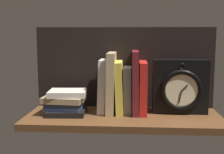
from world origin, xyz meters
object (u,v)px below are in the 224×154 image
at_px(book_tan_shortstories, 111,82).
at_px(book_gray_chess, 128,90).
at_px(framed_clock, 180,87).
at_px(book_yellow_seinlanguage, 119,87).
at_px(book_stack_side, 66,103).
at_px(book_red_requiem, 143,87).
at_px(book_white_catcher, 103,86).
at_px(book_maroon_dawkins, 135,82).

relative_size(book_tan_shortstories, book_gray_chess, 1.32).
bearing_deg(framed_clock, book_yellow_seinlanguage, 179.12).
bearing_deg(book_stack_side, book_red_requiem, 8.80).
relative_size(book_white_catcher, book_stack_side, 1.23).
relative_size(book_red_requiem, framed_clock, 0.96).
height_order(book_white_catcher, book_gray_chess, book_white_catcher).
distance_m(book_white_catcher, book_gray_chess, 0.10).
xyz_separation_m(book_tan_shortstories, book_stack_side, (-0.17, -0.05, -0.07)).
xyz_separation_m(book_white_catcher, book_yellow_seinlanguage, (0.07, 0.00, -0.00)).
bearing_deg(book_white_catcher, book_gray_chess, 0.00).
height_order(book_tan_shortstories, book_red_requiem, book_tan_shortstories).
bearing_deg(book_tan_shortstories, framed_clock, -0.77).
distance_m(book_maroon_dawkins, book_red_requiem, 0.04).
bearing_deg(book_gray_chess, book_tan_shortstories, -180.00).
distance_m(book_tan_shortstories, framed_clock, 0.27).
bearing_deg(book_red_requiem, book_stack_side, -171.20).
xyz_separation_m(book_white_catcher, book_gray_chess, (0.10, 0.00, -0.01)).
bearing_deg(book_white_catcher, book_stack_side, -161.76).
bearing_deg(book_maroon_dawkins, book_red_requiem, 0.00).
xyz_separation_m(book_yellow_seinlanguage, book_red_requiem, (0.09, 0.00, -0.00)).
xyz_separation_m(book_yellow_seinlanguage, framed_clock, (0.24, -0.00, 0.00)).
bearing_deg(book_white_catcher, book_yellow_seinlanguage, 0.00).
bearing_deg(book_tan_shortstories, book_white_catcher, 180.00).
bearing_deg(book_gray_chess, book_maroon_dawkins, 0.00).
distance_m(book_gray_chess, book_maroon_dawkins, 0.04).
xyz_separation_m(book_white_catcher, book_maroon_dawkins, (0.13, 0.00, 0.02)).
relative_size(book_tan_shortstories, framed_clock, 1.12).
xyz_separation_m(book_white_catcher, book_stack_side, (-0.14, -0.05, -0.06)).
distance_m(book_yellow_seinlanguage, book_red_requiem, 0.09).
xyz_separation_m(book_maroon_dawkins, book_red_requiem, (0.03, 0.00, -0.02)).
bearing_deg(book_maroon_dawkins, book_yellow_seinlanguage, 180.00).
distance_m(book_white_catcher, book_stack_side, 0.16).
bearing_deg(book_maroon_dawkins, book_white_catcher, 180.00).
bearing_deg(book_tan_shortstories, book_stack_side, -165.09).
relative_size(book_gray_chess, book_red_requiem, 0.89).
height_order(book_yellow_seinlanguage, book_maroon_dawkins, book_maroon_dawkins).
relative_size(book_gray_chess, book_stack_side, 1.06).
distance_m(book_gray_chess, book_red_requiem, 0.06).
bearing_deg(framed_clock, book_stack_side, -174.52).
relative_size(book_maroon_dawkins, book_stack_side, 1.44).
distance_m(book_red_requiem, book_stack_side, 0.30).
height_order(book_maroon_dawkins, book_stack_side, book_maroon_dawkins).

